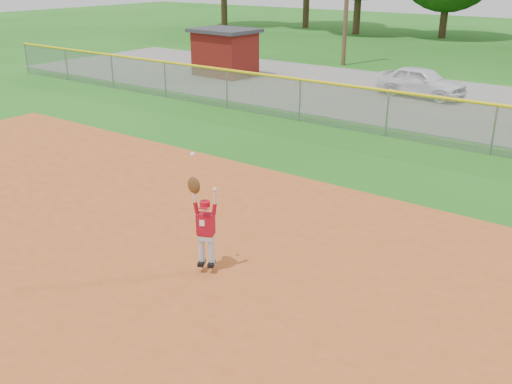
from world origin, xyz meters
TOP-DOWN VIEW (x-y plane):
  - ground at (0.00, 0.00)m, footprint 120.00×120.00m
  - clay_infield at (0.00, -3.00)m, footprint 24.00×16.00m
  - parking_strip at (0.00, 16.00)m, footprint 44.00×10.00m
  - car_white_a at (-1.32, 16.38)m, footprint 3.85×1.85m
  - utility_shed at (-11.21, 15.47)m, footprint 3.22×2.56m
  - outfield_fence at (0.00, 10.00)m, footprint 40.06×0.10m
  - ballplayer at (1.12, -0.24)m, footprint 0.54×0.33m

SIDE VIEW (x-z plane):
  - ground at x=0.00m, z-range 0.00..0.00m
  - parking_strip at x=0.00m, z-range 0.00..0.03m
  - clay_infield at x=0.00m, z-range 0.00..0.04m
  - car_white_a at x=-1.32m, z-range 0.03..1.30m
  - outfield_fence at x=0.00m, z-range 0.11..1.66m
  - ballplayer at x=1.12m, z-range -0.06..2.06m
  - utility_shed at x=-11.21m, z-range 0.02..2.35m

